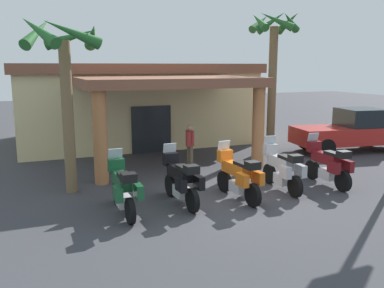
# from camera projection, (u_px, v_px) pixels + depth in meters

# --- Properties ---
(ground_plane) EXTENTS (80.00, 80.00, 0.00)m
(ground_plane) POSITION_uv_depth(u_px,v_px,m) (228.00, 199.00, 12.14)
(ground_plane) COLOR #38383D
(motel_building) EXTENTS (11.81, 11.96, 3.95)m
(motel_building) POSITION_uv_depth(u_px,v_px,m) (133.00, 102.00, 21.24)
(motel_building) COLOR beige
(motel_building) RESTS_ON ground_plane
(motorcycle_green) EXTENTS (0.71, 2.21, 1.61)m
(motorcycle_green) POSITION_uv_depth(u_px,v_px,m) (123.00, 188.00, 10.78)
(motorcycle_green) COLOR black
(motorcycle_green) RESTS_ON ground_plane
(motorcycle_black) EXTENTS (0.71, 2.21, 1.61)m
(motorcycle_black) POSITION_uv_depth(u_px,v_px,m) (181.00, 180.00, 11.56)
(motorcycle_black) COLOR black
(motorcycle_black) RESTS_ON ground_plane
(motorcycle_orange) EXTENTS (0.72, 2.21, 1.61)m
(motorcycle_orange) POSITION_uv_depth(u_px,v_px,m) (238.00, 176.00, 12.00)
(motorcycle_orange) COLOR black
(motorcycle_orange) RESTS_ON ground_plane
(motorcycle_silver) EXTENTS (0.74, 2.21, 1.61)m
(motorcycle_silver) POSITION_uv_depth(u_px,v_px,m) (282.00, 169.00, 12.85)
(motorcycle_silver) COLOR black
(motorcycle_silver) RESTS_ON ground_plane
(motorcycle_maroon) EXTENTS (0.72, 2.21, 1.61)m
(motorcycle_maroon) POSITION_uv_depth(u_px,v_px,m) (328.00, 164.00, 13.40)
(motorcycle_maroon) COLOR black
(motorcycle_maroon) RESTS_ON ground_plane
(pedestrian) EXTENTS (0.32, 0.52, 1.65)m
(pedestrian) POSITION_uv_depth(u_px,v_px,m) (190.00, 142.00, 15.85)
(pedestrian) COLOR brown
(pedestrian) RESTS_ON ground_plane
(pickup_truck_red) EXTENTS (5.45, 2.76, 1.95)m
(pickup_truck_red) POSITION_uv_depth(u_px,v_px,m) (352.00, 131.00, 18.75)
(pickup_truck_red) COLOR black
(pickup_truck_red) RESTS_ON ground_plane
(palm_tree_near_portico) EXTENTS (2.20, 2.32, 6.39)m
(palm_tree_near_portico) POSITION_uv_depth(u_px,v_px,m) (273.00, 50.00, 18.37)
(palm_tree_near_portico) COLOR brown
(palm_tree_near_portico) RESTS_ON ground_plane
(palm_tree_roadside) EXTENTS (2.42, 2.45, 5.40)m
(palm_tree_roadside) POSITION_uv_depth(u_px,v_px,m) (64.00, 63.00, 12.08)
(palm_tree_roadside) COLOR brown
(palm_tree_roadside) RESTS_ON ground_plane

